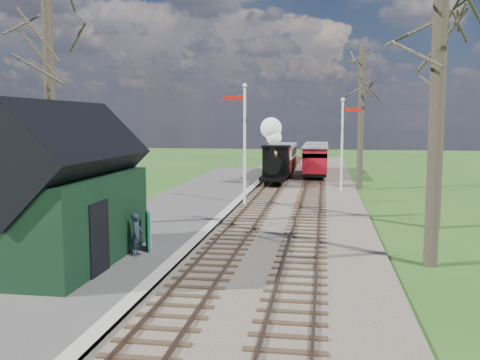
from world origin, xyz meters
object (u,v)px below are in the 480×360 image
(red_carriage_a, at_px, (315,161))
(red_carriage_b, at_px, (316,156))
(sign_board, at_px, (148,231))
(station_shed, at_px, (64,193))
(semaphore_far, at_px, (343,138))
(person, at_px, (137,234))
(locomotive, at_px, (274,156))
(coach, at_px, (282,158))
(semaphore_near, at_px, (243,136))
(bench, at_px, (127,234))

(red_carriage_a, xyz_separation_m, red_carriage_b, (0.00, 5.50, 0.00))
(red_carriage_b, distance_m, sign_board, 29.63)
(station_shed, relative_size, red_carriage_b, 1.36)
(semaphore_far, xyz_separation_m, person, (-6.85, -16.91, -2.48))
(red_carriage_a, bearing_deg, sign_board, -101.81)
(red_carriage_b, bearing_deg, semaphore_far, -82.26)
(person, bearing_deg, station_shed, 117.99)
(semaphore_far, height_order, sign_board, semaphore_far)
(locomotive, height_order, person, locomotive)
(coach, relative_size, red_carriage_a, 1.51)
(station_shed, height_order, sign_board, station_shed)
(sign_board, bearing_deg, station_shed, -136.49)
(semaphore_near, height_order, sign_board, semaphore_near)
(locomotive, bearing_deg, person, -97.15)
(semaphore_far, distance_m, red_carriage_a, 8.00)
(station_shed, relative_size, locomotive, 1.44)
(locomotive, relative_size, red_carriage_a, 0.94)
(red_carriage_a, bearing_deg, bench, -104.20)
(red_carriage_b, distance_m, bench, 29.32)
(red_carriage_a, bearing_deg, semaphore_near, -103.97)
(semaphore_near, xyz_separation_m, red_carriage_b, (3.37, 19.05, -2.25))
(person, bearing_deg, sign_board, -11.81)
(red_carriage_b, height_order, bench, red_carriage_b)
(person, bearing_deg, red_carriage_a, -14.66)
(semaphore_near, xyz_separation_m, coach, (0.77, 14.79, -2.14))
(station_shed, height_order, red_carriage_b, station_shed)
(red_carriage_b, distance_m, person, 30.39)
(station_shed, bearing_deg, bench, 66.36)
(red_carriage_a, bearing_deg, red_carriage_b, 90.00)
(bench, bearing_deg, semaphore_far, 63.98)
(station_shed, xyz_separation_m, semaphore_near, (3.53, 12.00, 1.35))
(station_shed, distance_m, sign_board, 3.04)
(coach, distance_m, red_carriage_b, 4.99)
(coach, height_order, person, coach)
(coach, distance_m, person, 25.83)
(locomotive, relative_size, person, 3.25)
(semaphore_far, height_order, red_carriage_a, semaphore_far)
(locomotive, height_order, red_carriage_a, locomotive)
(bench, distance_m, person, 1.51)
(locomotive, distance_m, person, 19.83)
(locomotive, relative_size, coach, 0.62)
(coach, distance_m, sign_board, 25.07)
(locomotive, distance_m, sign_board, 19.07)
(station_shed, xyz_separation_m, person, (1.82, 1.09, -1.39))
(locomotive, relative_size, sign_board, 3.51)
(semaphore_near, relative_size, locomotive, 1.42)
(red_carriage_a, relative_size, red_carriage_b, 1.00)
(red_carriage_a, bearing_deg, coach, 154.43)
(station_shed, xyz_separation_m, coach, (4.30, 26.79, -0.79))
(coach, bearing_deg, red_carriage_b, 58.58)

